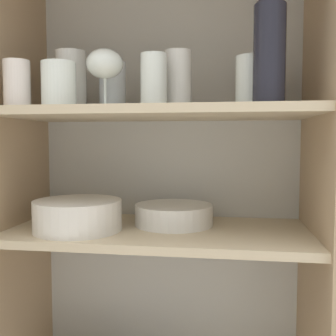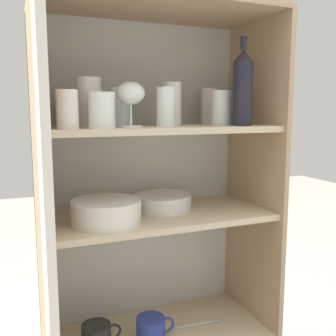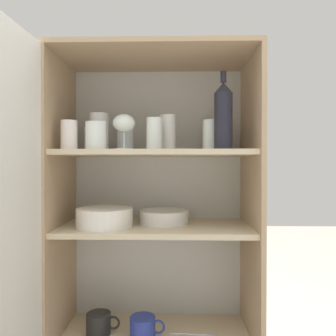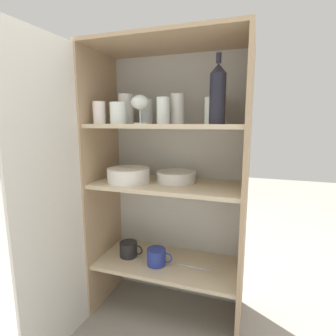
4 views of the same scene
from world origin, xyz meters
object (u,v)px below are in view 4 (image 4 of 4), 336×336
at_px(wine_bottle, 218,94).
at_px(coffee_mug_primary, 129,249).
at_px(plate_stack_white, 176,177).
at_px(mixing_bowl_large, 129,175).

height_order(wine_bottle, coffee_mug_primary, wine_bottle).
relative_size(wine_bottle, plate_stack_white, 1.40).
bearing_deg(plate_stack_white, mixing_bowl_large, -156.74).
xyz_separation_m(plate_stack_white, mixing_bowl_large, (-0.23, -0.10, 0.01)).
bearing_deg(mixing_bowl_large, coffee_mug_primary, 127.77).
relative_size(plate_stack_white, mixing_bowl_large, 0.94).
relative_size(wine_bottle, coffee_mug_primary, 2.11).
height_order(plate_stack_white, coffee_mug_primary, plate_stack_white).
bearing_deg(wine_bottle, mixing_bowl_large, 173.31).
xyz_separation_m(wine_bottle, plate_stack_white, (-0.22, 0.15, -0.39)).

